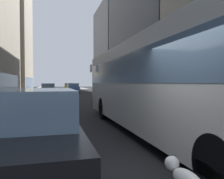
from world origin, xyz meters
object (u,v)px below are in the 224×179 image
(car_yellow_taxi, at_px, (69,87))
(car_grey_wagon, at_px, (48,89))
(car_black_suv, at_px, (21,136))
(car_blue_hatchback, at_px, (73,88))
(transit_bus, at_px, (160,81))

(car_yellow_taxi, bearing_deg, car_grey_wagon, -101.87)
(car_black_suv, bearing_deg, car_blue_hatchback, 83.49)
(car_grey_wagon, xyz_separation_m, car_yellow_taxi, (4.00, 19.03, 0.00))
(car_black_suv, bearing_deg, car_yellow_taxi, 85.06)
(car_blue_hatchback, bearing_deg, car_grey_wagon, -117.00)
(transit_bus, relative_size, car_black_suv, 2.64)
(car_black_suv, relative_size, car_blue_hatchback, 1.05)
(car_grey_wagon, relative_size, car_blue_hatchback, 1.01)
(car_grey_wagon, distance_m, car_yellow_taxi, 19.45)
(car_grey_wagon, xyz_separation_m, car_black_suv, (-0.00, -27.22, 0.00))
(transit_bus, bearing_deg, car_yellow_taxi, 90.00)
(car_grey_wagon, relative_size, car_black_suv, 0.96)
(transit_bus, relative_size, car_grey_wagon, 2.75)
(transit_bus, distance_m, car_yellow_taxi, 43.45)
(transit_bus, relative_size, car_blue_hatchback, 2.78)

